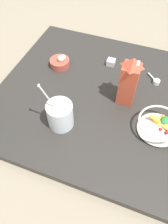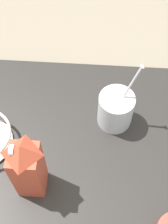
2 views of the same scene
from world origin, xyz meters
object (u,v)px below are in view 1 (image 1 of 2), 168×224
(spice_jar, at_px, (111,62))
(fruit_bowl, at_px, (159,125))
(garlic_bowl, at_px, (60,62))
(yogurt_tub, at_px, (60,114))
(milk_carton, at_px, (129,81))

(spice_jar, bearing_deg, fruit_bowl, -137.91)
(spice_jar, height_order, garlic_bowl, garlic_bowl)
(fruit_bowl, xyz_separation_m, yogurt_tub, (-0.13, 0.44, 0.03))
(fruit_bowl, height_order, garlic_bowl, fruit_bowl)
(milk_carton, height_order, spice_jar, milk_carton)
(milk_carton, height_order, yogurt_tub, milk_carton)
(garlic_bowl, bearing_deg, spice_jar, -67.16)
(yogurt_tub, xyz_separation_m, garlic_bowl, (0.39, 0.18, -0.05))
(yogurt_tub, distance_m, spice_jar, 0.52)
(yogurt_tub, bearing_deg, fruit_bowl, -74.19)
(yogurt_tub, relative_size, garlic_bowl, 2.32)
(fruit_bowl, height_order, milk_carton, milk_carton)
(spice_jar, bearing_deg, yogurt_tub, 168.57)
(fruit_bowl, xyz_separation_m, garlic_bowl, (0.26, 0.62, -0.01))
(yogurt_tub, bearing_deg, garlic_bowl, 25.12)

